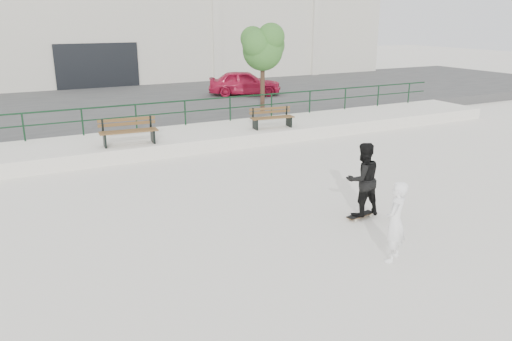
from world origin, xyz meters
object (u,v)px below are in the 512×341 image
bench_left (128,131)px  seated_skater (395,222)px  tree (263,46)px  standing_skater (363,179)px  bench_right (272,118)px  red_car (245,83)px  skateboard (360,215)px

bench_left → seated_skater: (2.89, -10.09, -0.11)m
tree → standing_skater: 11.94m
tree → standing_skater: (-3.23, -11.22, -2.49)m
bench_left → bench_right: bench_left is taller
seated_skater → bench_left: bearing=-106.0°
bench_right → standing_skater: (-1.99, -8.13, 0.10)m
red_car → seated_skater: red_car is taller
bench_left → skateboard: bench_left is taller
bench_left → standing_skater: standing_skater is taller
skateboard → seated_skater: seated_skater is taller
tree → skateboard: (-3.23, -11.22, -3.42)m
tree → seated_skater: size_ratio=2.38×
seated_skater → standing_skater: bearing=-143.9°
standing_skater → red_car: bearing=-100.8°
bench_right → skateboard: 8.41m
bench_left → standing_skater: size_ratio=1.11×
bench_right → standing_skater: size_ratio=0.99×
tree → standing_skater: size_ratio=2.21×
skateboard → standing_skater: bearing=18.2°
standing_skater → seated_skater: size_ratio=1.08×
bench_right → red_car: red_car is taller
skateboard → standing_skater: (0.00, 0.00, 0.93)m
tree → red_car: 5.90m
bench_right → seated_skater: seated_skater is taller
bench_left → skateboard: size_ratio=2.50×
bench_left → red_car: red_car is taller
standing_skater → skateboard: bearing=32.1°
tree → skateboard: 12.17m
bench_left → seated_skater: bearing=-69.6°
tree → standing_skater: bearing=-106.1°
red_car → standing_skater: bearing=-172.3°
bench_left → tree: tree is taller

